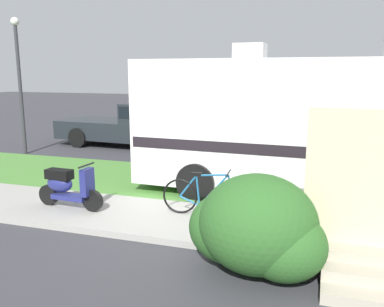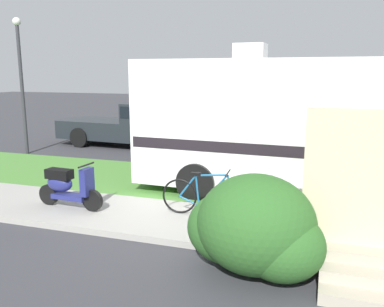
% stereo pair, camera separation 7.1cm
% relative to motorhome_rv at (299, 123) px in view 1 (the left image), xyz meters
% --- Properties ---
extents(ground_plane, '(80.00, 80.00, 0.00)m').
position_rel_motorhome_rv_xyz_m(ground_plane, '(-2.52, -1.32, -1.75)').
color(ground_plane, '#38383D').
extents(sidewalk, '(24.00, 2.00, 0.12)m').
position_rel_motorhome_rv_xyz_m(sidewalk, '(-2.52, -2.52, -1.69)').
color(sidewalk, '#9E9B93').
rests_on(sidewalk, ground).
extents(grass_strip, '(24.00, 3.40, 0.08)m').
position_rel_motorhome_rv_xyz_m(grass_strip, '(-2.52, 0.18, -1.71)').
color(grass_strip, '#4C8438').
rests_on(grass_strip, ground).
extents(motorhome_rv, '(7.30, 2.79, 3.68)m').
position_rel_motorhome_rv_xyz_m(motorhome_rv, '(0.00, 0.00, 0.00)').
color(motorhome_rv, silver).
rests_on(motorhome_rv, ground).
extents(scooter, '(1.55, 0.50, 0.97)m').
position_rel_motorhome_rv_xyz_m(scooter, '(-4.45, -2.62, -1.18)').
color(scooter, black).
rests_on(scooter, ground).
extents(bicycle, '(1.76, 0.52, 0.91)m').
position_rel_motorhome_rv_xyz_m(bicycle, '(-1.59, -2.21, -1.24)').
color(bicycle, black).
rests_on(bicycle, ground).
extents(pickup_truck_near, '(5.49, 2.37, 1.73)m').
position_rel_motorhome_rv_xyz_m(pickup_truck_near, '(-6.28, 4.78, -0.83)').
color(pickup_truck_near, '#1E2328').
rests_on(pickup_truck_near, ground).
extents(pickup_truck_far, '(5.28, 2.30, 1.84)m').
position_rel_motorhome_rv_xyz_m(pickup_truck_far, '(-2.24, 7.50, -0.78)').
color(pickup_truck_far, '#1E2328').
rests_on(pickup_truck_far, ground).
extents(porch_steps, '(2.00, 1.26, 2.40)m').
position_rel_motorhome_rv_xyz_m(porch_steps, '(1.30, -3.61, -0.79)').
color(porch_steps, '#B2A893').
rests_on(porch_steps, ground).
extents(bush_by_porch, '(2.05, 1.54, 1.45)m').
position_rel_motorhome_rv_xyz_m(bush_by_porch, '(-0.33, -4.01, -1.07)').
color(bush_by_porch, '#2D6026').
rests_on(bush_by_porch, ground).
extents(street_lamp_post, '(0.28, 0.28, 4.70)m').
position_rel_motorhome_rv_xyz_m(street_lamp_post, '(-9.58, 2.28, 1.06)').
color(street_lamp_post, '#333338').
rests_on(street_lamp_post, ground).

